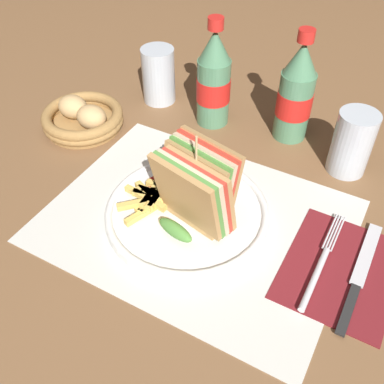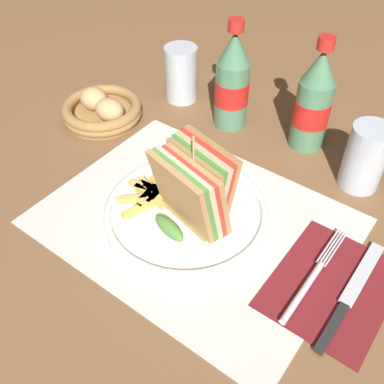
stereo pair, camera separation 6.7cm
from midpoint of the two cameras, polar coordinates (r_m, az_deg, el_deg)
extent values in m
plane|color=brown|center=(0.70, -5.10, -2.62)|extent=(4.00, 4.00, 0.00)
cube|color=silver|center=(0.68, -2.34, -3.92)|extent=(0.44, 0.34, 0.00)
cylinder|color=white|center=(0.68, -3.63, -3.17)|extent=(0.25, 0.25, 0.01)
torus|color=white|center=(0.67, -3.66, -2.77)|extent=(0.25, 0.25, 0.01)
cube|color=tan|center=(0.61, -3.96, -0.89)|extent=(0.11, 0.06, 0.11)
cube|color=#518E3D|center=(0.61, -3.42, -0.61)|extent=(0.11, 0.06, 0.11)
cube|color=beige|center=(0.62, -2.88, -0.33)|extent=(0.11, 0.06, 0.11)
cube|color=red|center=(0.62, -2.35, -0.06)|extent=(0.11, 0.06, 0.11)
cube|color=tan|center=(0.63, -1.84, 0.20)|extent=(0.11, 0.06, 0.11)
ellipsoid|color=#518E3D|center=(0.63, -5.18, -4.98)|extent=(0.06, 0.03, 0.02)
cube|color=tan|center=(0.63, -3.22, 0.13)|extent=(0.11, 0.06, 0.11)
cube|color=#518E3D|center=(0.63, -2.71, 0.62)|extent=(0.11, 0.06, 0.11)
cube|color=beige|center=(0.63, -2.21, 1.11)|extent=(0.11, 0.06, 0.11)
cube|color=red|center=(0.64, -1.71, 1.59)|extent=(0.11, 0.06, 0.11)
cube|color=tan|center=(0.64, -1.21, 2.06)|extent=(0.11, 0.06, 0.11)
ellipsoid|color=#518E3D|center=(0.65, -3.03, -2.38)|extent=(0.06, 0.03, 0.02)
cylinder|color=tan|center=(0.61, -2.59, 1.60)|extent=(0.00, 0.00, 0.14)
cube|color=#E0B756|center=(0.68, -7.52, -1.03)|extent=(0.03, 0.07, 0.01)
cube|color=#E0B756|center=(0.68, -8.22, -1.53)|extent=(0.01, 0.05, 0.01)
cube|color=#E0B756|center=(0.70, -6.27, 0.59)|extent=(0.06, 0.01, 0.01)
cube|color=#E0B756|center=(0.69, -9.22, -0.48)|extent=(0.06, 0.01, 0.01)
cube|color=#E0B756|center=(0.67, -8.84, -2.66)|extent=(0.03, 0.07, 0.01)
cube|color=#E0B756|center=(0.67, -9.44, -1.51)|extent=(0.06, 0.06, 0.01)
cube|color=#E0B756|center=(0.68, -7.99, -0.21)|extent=(0.05, 0.01, 0.01)
cube|color=#E0B756|center=(0.68, -7.96, -0.25)|extent=(0.01, 0.07, 0.01)
cube|color=#E0B756|center=(0.67, -8.34, -1.13)|extent=(0.06, 0.02, 0.01)
cube|color=#E0B756|center=(0.67, -7.44, -0.81)|extent=(0.01, 0.06, 0.01)
cube|color=#E0B756|center=(0.69, -6.34, 0.37)|extent=(0.06, 0.01, 0.01)
cube|color=#E0B756|center=(0.68, -8.65, -0.08)|extent=(0.05, 0.03, 0.01)
cube|color=#E0B756|center=(0.68, -6.58, -0.12)|extent=(0.06, 0.04, 0.01)
cube|color=#E0B756|center=(0.67, -7.11, -0.60)|extent=(0.01, 0.06, 0.01)
cube|color=#E0B756|center=(0.67, -7.46, -0.64)|extent=(0.07, 0.03, 0.01)
ellipsoid|color=maroon|center=(0.70, -6.70, 0.85)|extent=(0.05, 0.04, 0.02)
cube|color=maroon|center=(0.64, 15.49, -9.56)|extent=(0.15, 0.18, 0.00)
cylinder|color=silver|center=(0.62, 12.32, -10.82)|extent=(0.01, 0.11, 0.01)
cylinder|color=silver|center=(0.68, 14.45, -4.93)|extent=(0.00, 0.07, 0.00)
cylinder|color=silver|center=(0.68, 14.77, -5.04)|extent=(0.00, 0.07, 0.00)
cylinder|color=silver|center=(0.68, 15.08, -5.15)|extent=(0.00, 0.07, 0.00)
cylinder|color=silver|center=(0.67, 15.40, -5.27)|extent=(0.00, 0.07, 0.00)
cube|color=black|center=(0.60, 16.19, -14.29)|extent=(0.01, 0.08, 0.00)
cube|color=silver|center=(0.66, 18.65, -7.61)|extent=(0.02, 0.12, 0.00)
cylinder|color=#4C7F5B|center=(0.85, 0.42, 12.48)|extent=(0.06, 0.06, 0.13)
cylinder|color=red|center=(0.84, 0.42, 12.85)|extent=(0.06, 0.06, 0.04)
cone|color=#4C7F5B|center=(0.80, 0.45, 18.06)|extent=(0.06, 0.06, 0.06)
cylinder|color=red|center=(0.79, 0.47, 20.59)|extent=(0.03, 0.03, 0.02)
cylinder|color=#4C7F5B|center=(0.82, 10.49, 10.61)|extent=(0.06, 0.06, 0.13)
cylinder|color=red|center=(0.82, 10.55, 10.97)|extent=(0.06, 0.06, 0.04)
cone|color=#4C7F5B|center=(0.78, 11.37, 16.25)|extent=(0.06, 0.06, 0.06)
cylinder|color=red|center=(0.76, 11.79, 18.82)|extent=(0.03, 0.03, 0.02)
cylinder|color=silver|center=(0.77, 17.36, 5.86)|extent=(0.07, 0.07, 0.11)
cylinder|color=black|center=(0.79, 16.82, 3.81)|extent=(0.06, 0.06, 0.04)
cylinder|color=silver|center=(0.92, -6.41, 14.44)|extent=(0.07, 0.07, 0.11)
cylinder|color=olive|center=(0.89, -15.67, 8.19)|extent=(0.14, 0.14, 0.01)
torus|color=olive|center=(0.89, -15.78, 8.64)|extent=(0.15, 0.15, 0.02)
torus|color=olive|center=(0.88, -15.93, 9.28)|extent=(0.15, 0.15, 0.02)
ellipsoid|color=tan|center=(0.86, -14.86, 9.12)|extent=(0.06, 0.05, 0.04)
ellipsoid|color=tan|center=(0.90, -17.01, 10.23)|extent=(0.06, 0.05, 0.04)
camera|label=1|loc=(0.03, -92.87, -2.73)|focal=42.00mm
camera|label=2|loc=(0.03, 87.13, 2.73)|focal=42.00mm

